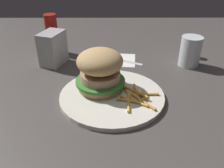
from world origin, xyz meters
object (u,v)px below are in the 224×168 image
(drink_glass, at_px, (190,53))
(napkin_dispenser, at_px, (53,48))
(napkin, at_px, (119,60))
(fries_pile, at_px, (136,97))
(fork, at_px, (119,59))
(plate, at_px, (112,96))
(ketchup_bottle, at_px, (52,34))
(salt_shaker, at_px, (191,49))
(sandwich, at_px, (100,70))

(drink_glass, height_order, napkin_dispenser, napkin_dispenser)
(napkin, distance_m, drink_glass, 0.24)
(fries_pile, height_order, fork, fries_pile)
(fries_pile, xyz_separation_m, napkin_dispenser, (0.25, -0.23, 0.04))
(fries_pile, distance_m, fork, 0.26)
(plate, xyz_separation_m, drink_glass, (-0.25, -0.20, 0.04))
(ketchup_bottle, xyz_separation_m, salt_shaker, (-0.50, 0.05, -0.04))
(napkin, bearing_deg, drink_glass, 170.12)
(napkin, bearing_deg, sandwich, 74.55)
(fork, bearing_deg, napkin_dispenser, 7.05)
(fries_pile, distance_m, drink_glass, 0.29)
(sandwich, height_order, salt_shaker, sandwich)
(plate, xyz_separation_m, napkin, (-0.03, -0.24, -0.01))
(napkin, bearing_deg, salt_shaker, -173.23)
(napkin, xyz_separation_m, fork, (0.00, -0.00, 0.00))
(fries_pile, relative_size, drink_glass, 1.17)
(drink_glass, relative_size, ketchup_bottle, 0.70)
(sandwich, xyz_separation_m, fork, (-0.06, -0.21, -0.06))
(fork, bearing_deg, drink_glass, 169.99)
(ketchup_bottle, bearing_deg, fries_pile, 129.34)
(napkin, relative_size, drink_glass, 1.13)
(sandwich, bearing_deg, salt_shaker, -142.83)
(plate, height_order, napkin, plate)
(drink_glass, height_order, salt_shaker, drink_glass)
(ketchup_bottle, bearing_deg, drink_glass, 165.98)
(napkin, bearing_deg, fries_pile, 97.39)
(plate, xyz_separation_m, ketchup_bottle, (0.22, -0.31, 0.06))
(napkin, bearing_deg, napkin_dispenser, 6.80)
(plate, relative_size, ketchup_bottle, 1.95)
(plate, bearing_deg, fork, -95.93)
(plate, height_order, fork, plate)
(napkin, bearing_deg, fork, -28.58)
(plate, height_order, napkin_dispenser, napkin_dispenser)
(sandwich, distance_m, fries_pile, 0.12)
(sandwich, bearing_deg, fork, -105.03)
(ketchup_bottle, bearing_deg, napkin_dispenser, 102.69)
(drink_glass, distance_m, napkin_dispenser, 0.45)
(napkin, xyz_separation_m, ketchup_bottle, (0.24, -0.08, 0.07))
(sandwich, xyz_separation_m, napkin_dispenser, (0.16, -0.18, -0.01))
(fries_pile, bearing_deg, napkin_dispenser, -42.66)
(sandwich, bearing_deg, drink_glass, -149.85)
(napkin_dispenser, height_order, salt_shaker, napkin_dispenser)
(fries_pile, height_order, napkin, fries_pile)
(fork, distance_m, salt_shaker, 0.26)
(napkin_dispenser, relative_size, ketchup_bottle, 0.78)
(plate, relative_size, napkin_dispenser, 2.50)
(drink_glass, bearing_deg, napkin_dispenser, -1.75)
(sandwich, bearing_deg, ketchup_bottle, -56.80)
(fries_pile, height_order, napkin_dispenser, napkin_dispenser)
(sandwich, distance_m, salt_shaker, 0.39)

